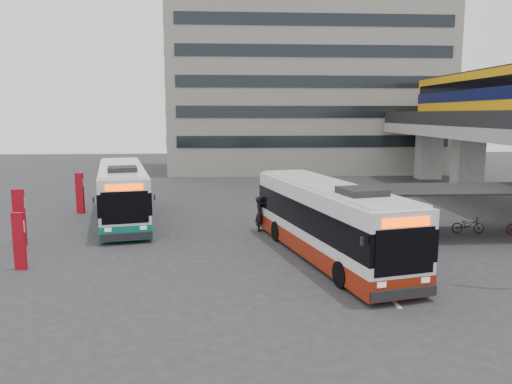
{
  "coord_description": "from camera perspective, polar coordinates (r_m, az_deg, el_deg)",
  "views": [
    {
      "loc": [
        -3.3,
        -22.15,
        6.38
      ],
      "look_at": [
        -1.48,
        5.72,
        2.0
      ],
      "focal_mm": 35.0,
      "sensor_mm": 36.0,
      "label": 1
    }
  ],
  "objects": [
    {
      "name": "bus_teal",
      "position": [
        31.12,
        -15.02,
        -0.13
      ],
      "size": [
        5.12,
        12.32,
        3.56
      ],
      "rotation": [
        0.0,
        0.0,
        0.22
      ],
      "color": "white",
      "rests_on": "ground"
    },
    {
      "name": "bike_shelter",
      "position": [
        28.17,
        21.01,
        -1.38
      ],
      "size": [
        10.0,
        4.0,
        2.54
      ],
      "color": "#595B60",
      "rests_on": "ground"
    },
    {
      "name": "ground",
      "position": [
        23.29,
        4.6,
        -7.02
      ],
      "size": [
        120.0,
        120.0,
        0.0
      ],
      "primitive_type": "plane",
      "color": "#28282B",
      "rests_on": "ground"
    },
    {
      "name": "sign_totem_north",
      "position": [
        34.13,
        -19.48,
        -0.07
      ],
      "size": [
        0.56,
        0.31,
        2.63
      ],
      "rotation": [
        0.0,
        0.0,
        -0.29
      ],
      "color": "#9D0914",
      "rests_on": "ground"
    },
    {
      "name": "sign_totem_south",
      "position": [
        22.77,
        -25.44,
        -5.01
      ],
      "size": [
        0.52,
        0.2,
        2.41
      ],
      "rotation": [
        0.0,
        0.0,
        -0.09
      ],
      "color": "#9D0914",
      "rests_on": "ground"
    },
    {
      "name": "sign_totem_mid",
      "position": [
        26.88,
        -25.43,
        -2.56
      ],
      "size": [
        0.6,
        0.24,
        2.79
      ],
      "rotation": [
        0.0,
        0.0,
        0.11
      ],
      "color": "#9D0914",
      "rests_on": "ground"
    },
    {
      "name": "road_markings",
      "position": [
        21.0,
        12.65,
        -8.98
      ],
      "size": [
        0.15,
        7.6,
        0.01
      ],
      "color": "beige",
      "rests_on": "ground"
    },
    {
      "name": "pedestrian",
      "position": [
        27.32,
        0.41,
        -2.54
      ],
      "size": [
        0.55,
        0.76,
        1.91
      ],
      "primitive_type": "imported",
      "rotation": [
        0.0,
        0.0,
        1.43
      ],
      "color": "black",
      "rests_on": "ground"
    },
    {
      "name": "bus_main",
      "position": [
        22.52,
        8.18,
        -3.29
      ],
      "size": [
        5.3,
        12.34,
        3.57
      ],
      "rotation": [
        0.0,
        0.0,
        0.23
      ],
      "color": "white",
      "rests_on": "ground"
    },
    {
      "name": "viaduct",
      "position": [
        41.4,
        25.89,
        7.82
      ],
      "size": [
        8.0,
        32.0,
        9.68
      ],
      "color": "gray",
      "rests_on": "ground"
    },
    {
      "name": "office_block",
      "position": [
        59.21,
        5.51,
        14.8
      ],
      "size": [
        30.0,
        15.0,
        25.0
      ],
      "primitive_type": "cube",
      "color": "gray",
      "rests_on": "ground"
    }
  ]
}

